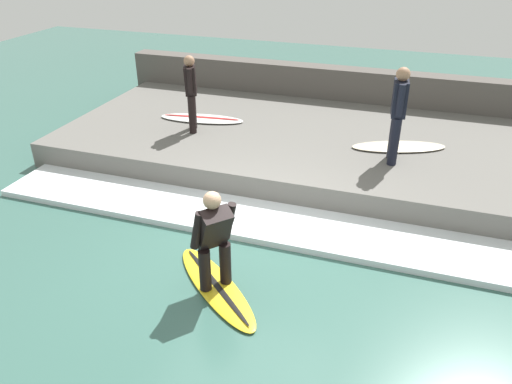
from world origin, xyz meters
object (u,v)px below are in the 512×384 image
surfboard_riding (216,286)px  surfer_riding (214,236)px  surfer_waiting_near (191,89)px  surfer_waiting_far (398,110)px  surfboard_waiting_far (399,146)px  surfboard_waiting_near (202,119)px

surfboard_riding → surfer_riding: bearing=176.4°
surfboard_riding → surfer_waiting_near: (3.89, 2.09, 1.31)m
surfboard_riding → surfer_waiting_near: surfer_waiting_near is taller
surfer_waiting_near → surfer_riding: bearing=-151.7°
surfer_riding → surfboard_riding: bearing=-3.6°
surfer_riding → surfer_waiting_far: surfer_waiting_far is taller
surfer_riding → surfer_waiting_far: size_ratio=0.83×
surfboard_riding → surfboard_waiting_far: surfboard_waiting_far is taller
surfer_waiting_near → surfboard_waiting_near: size_ratio=0.81×
surfer_riding → surfer_waiting_near: size_ratio=0.92×
surfer_riding → surfer_waiting_far: 4.15m
surfboard_riding → surfboard_waiting_far: size_ratio=0.96×
surfer_waiting_near → surfboard_waiting_far: (0.39, -4.02, -0.82)m
surfer_waiting_near → surfboard_waiting_far: surfer_waiting_near is taller
surfboard_waiting_near → surfer_waiting_far: 4.20m
surfboard_waiting_near → surfer_waiting_near: bearing=-172.3°
surfboard_riding → surfboard_waiting_near: surfboard_waiting_near is taller
surfer_riding → surfer_waiting_near: surfer_waiting_near is taller
surfer_waiting_near → surfer_waiting_far: surfer_waiting_far is taller
surfer_riding → surfboard_waiting_near: (4.49, 2.17, -0.30)m
surfboard_waiting_near → surfer_waiting_far: (-0.82, -4.02, 0.90)m
surfer_riding → surfboard_waiting_far: bearing=-24.2°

